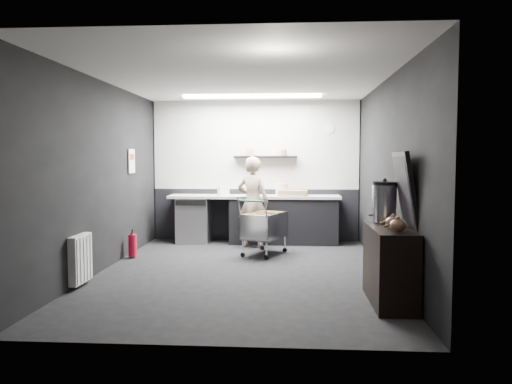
{
  "coord_description": "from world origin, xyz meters",
  "views": [
    {
      "loc": [
        0.66,
        -6.88,
        1.62
      ],
      "look_at": [
        0.17,
        0.4,
        1.11
      ],
      "focal_mm": 35.0,
      "sensor_mm": 36.0,
      "label": 1
    }
  ],
  "objects": [
    {
      "name": "radiator",
      "position": [
        -1.94,
        -0.9,
        0.35
      ],
      "size": [
        0.1,
        0.5,
        0.6
      ],
      "primitive_type": "cube",
      "color": "silver",
      "rests_on": "wall_left"
    },
    {
      "name": "wall_left",
      "position": [
        -2.0,
        0.0,
        1.35
      ],
      "size": [
        0.0,
        5.5,
        5.5
      ],
      "primitive_type": "plane",
      "rotation": [
        1.57,
        0.0,
        1.57
      ],
      "color": "black",
      "rests_on": "floor"
    },
    {
      "name": "ceiling_strip",
      "position": [
        0.0,
        1.85,
        2.67
      ],
      "size": [
        2.4,
        0.2,
        0.04
      ],
      "primitive_type": "cube",
      "color": "white",
      "rests_on": "ceiling"
    },
    {
      "name": "shopping_cart",
      "position": [
        0.24,
        1.3,
        0.45
      ],
      "size": [
        0.82,
        1.06,
        0.94
      ],
      "color": "silver",
      "rests_on": "floor"
    },
    {
      "name": "wall_front",
      "position": [
        0.0,
        -2.75,
        1.35
      ],
      "size": [
        5.5,
        0.0,
        5.5
      ],
      "primitive_type": "plane",
      "rotation": [
        -1.57,
        0.0,
        0.0
      ],
      "color": "black",
      "rests_on": "floor"
    },
    {
      "name": "dado_panel",
      "position": [
        0.0,
        2.73,
        0.5
      ],
      "size": [
        3.95,
        0.02,
        1.0
      ],
      "primitive_type": "cube",
      "color": "black",
      "rests_on": "wall_back"
    },
    {
      "name": "cardboard_box",
      "position": [
        0.72,
        2.37,
        0.95
      ],
      "size": [
        0.56,
        0.45,
        0.1
      ],
      "primitive_type": "cube",
      "rotation": [
        0.0,
        0.0,
        -0.1
      ],
      "color": "#8E714B",
      "rests_on": "prep_counter"
    },
    {
      "name": "wall_right",
      "position": [
        2.0,
        0.0,
        1.35
      ],
      "size": [
        0.0,
        5.5,
        5.5
      ],
      "primitive_type": "plane",
      "rotation": [
        1.57,
        0.0,
        -1.57
      ],
      "color": "black",
      "rests_on": "floor"
    },
    {
      "name": "fire_extinguisher",
      "position": [
        -1.85,
        0.89,
        0.21
      ],
      "size": [
        0.13,
        0.13,
        0.44
      ],
      "color": "red",
      "rests_on": "floor"
    },
    {
      "name": "white_container",
      "position": [
        -0.58,
        2.37,
        0.99
      ],
      "size": [
        0.24,
        0.22,
        0.17
      ],
      "primitive_type": "cube",
      "rotation": [
        0.0,
        0.0,
        0.44
      ],
      "color": "silver",
      "rests_on": "prep_counter"
    },
    {
      "name": "poster_red_band",
      "position": [
        -1.98,
        1.3,
        1.62
      ],
      "size": [
        0.02,
        0.22,
        0.1
      ],
      "primitive_type": "cube",
      "color": "red",
      "rests_on": "poster"
    },
    {
      "name": "poster",
      "position": [
        -1.98,
        1.3,
        1.55
      ],
      "size": [
        0.02,
        0.3,
        0.4
      ],
      "primitive_type": "cube",
      "color": "white",
      "rests_on": "wall_left"
    },
    {
      "name": "floating_shelf",
      "position": [
        0.2,
        2.62,
        1.62
      ],
      "size": [
        1.2,
        0.22,
        0.04
      ],
      "primitive_type": "cube",
      "color": "black",
      "rests_on": "wall_back"
    },
    {
      "name": "wall_back",
      "position": [
        0.0,
        2.75,
        1.35
      ],
      "size": [
        5.5,
        0.0,
        5.5
      ],
      "primitive_type": "plane",
      "rotation": [
        1.57,
        0.0,
        0.0
      ],
      "color": "black",
      "rests_on": "floor"
    },
    {
      "name": "floor",
      "position": [
        0.0,
        0.0,
        0.0
      ],
      "size": [
        5.5,
        5.5,
        0.0
      ],
      "primitive_type": "plane",
      "color": "black",
      "rests_on": "ground"
    },
    {
      "name": "person",
      "position": [
        0.01,
        1.97,
        0.81
      ],
      "size": [
        0.69,
        0.57,
        1.63
      ],
      "primitive_type": "imported",
      "rotation": [
        0.0,
        0.0,
        2.8
      ],
      "color": "beige",
      "rests_on": "floor"
    },
    {
      "name": "pink_tub",
      "position": [
        0.51,
        2.42,
        1.01
      ],
      "size": [
        0.23,
        0.23,
        0.23
      ],
      "primitive_type": "cylinder",
      "color": "silver",
      "rests_on": "prep_counter"
    },
    {
      "name": "sideboard",
      "position": [
        1.78,
        -1.32,
        0.54
      ],
      "size": [
        0.48,
        1.12,
        1.68
      ],
      "color": "black",
      "rests_on": "floor"
    },
    {
      "name": "ceiling",
      "position": [
        0.0,
        0.0,
        2.7
      ],
      "size": [
        5.5,
        5.5,
        0.0
      ],
      "primitive_type": "plane",
      "rotation": [
        3.14,
        0.0,
        0.0
      ],
      "color": "silver",
      "rests_on": "wall_back"
    },
    {
      "name": "wall_clock",
      "position": [
        1.4,
        2.72,
        2.15
      ],
      "size": [
        0.2,
        0.03,
        0.2
      ],
      "primitive_type": "cylinder",
      "rotation": [
        1.57,
        0.0,
        0.0
      ],
      "color": "silver",
      "rests_on": "wall_back"
    },
    {
      "name": "prep_counter",
      "position": [
        0.14,
        2.42,
        0.46
      ],
      "size": [
        3.2,
        0.61,
        0.9
      ],
      "color": "black",
      "rests_on": "floor"
    },
    {
      "name": "kitchen_wall_panel",
      "position": [
        0.0,
        2.73,
        1.85
      ],
      "size": [
        3.95,
        0.02,
        1.7
      ],
      "primitive_type": "cube",
      "color": "#B7B7B3",
      "rests_on": "wall_back"
    }
  ]
}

